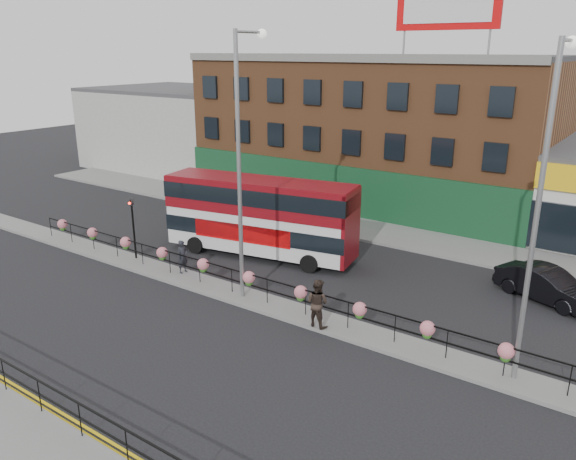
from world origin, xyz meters
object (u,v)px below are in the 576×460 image
Objects in this scene: pedestrian_a at (183,257)px; lamp_column_west at (243,146)px; double_decker_bus at (260,210)px; pedestrian_b at (317,303)px; car at (547,285)px; lamp_column_east at (542,189)px.

lamp_column_west reaches higher than pedestrian_a.
double_decker_bus is 8.93m from pedestrian_b.
lamp_column_west is (4.17, -0.19, 5.88)m from pedestrian_a.
car is at bearing -61.04° from pedestrian_a.
pedestrian_b is 0.18× the size of lamp_column_west.
lamp_column_east reaches higher than car.
double_decker_bus is at bearing -33.58° from pedestrian_b.
double_decker_bus reaches higher than car.
double_decker_bus reaches higher than pedestrian_b.
double_decker_bus is 6.43× the size of pedestrian_a.
pedestrian_a is at bearing 136.78° from car.
car is 10.65m from pedestrian_b.
pedestrian_b is 7.16m from lamp_column_west.
double_decker_bus is 15.60m from lamp_column_east.
pedestrian_a is (-1.43, -4.42, -1.60)m from double_decker_bus.
pedestrian_a is 0.84× the size of pedestrian_b.
pedestrian_b is (-6.90, -8.11, 0.40)m from car.
lamp_column_east reaches higher than pedestrian_b.
lamp_column_west is (-11.14, -7.35, 6.12)m from car.
pedestrian_a is 16.80m from lamp_column_east.
pedestrian_a is (-15.31, -7.16, 0.23)m from car.
lamp_column_east is at bearing -17.10° from double_decker_bus.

